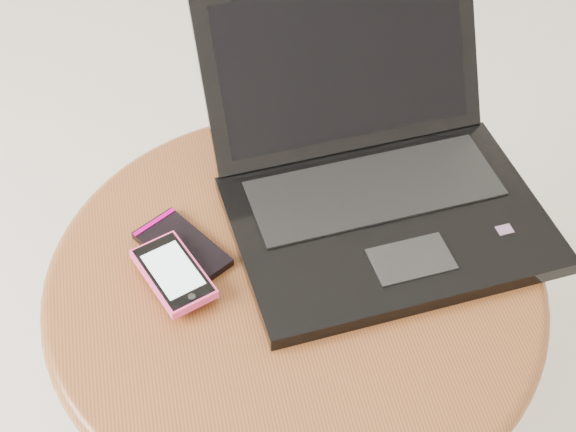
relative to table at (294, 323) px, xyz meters
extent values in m
cylinder|color=#5F3411|center=(0.00, 0.00, -0.14)|extent=(0.10, 0.10, 0.42)
cylinder|color=brown|center=(0.00, 0.00, 0.09)|extent=(0.58, 0.58, 0.03)
torus|color=brown|center=(0.00, 0.00, 0.09)|extent=(0.61, 0.61, 0.03)
cube|color=black|center=(0.13, 0.04, 0.11)|extent=(0.40, 0.30, 0.02)
cube|color=black|center=(0.13, 0.10, 0.12)|extent=(0.33, 0.14, 0.00)
cube|color=black|center=(0.14, -0.02, 0.12)|extent=(0.10, 0.07, 0.00)
cube|color=red|center=(0.26, 0.00, 0.12)|extent=(0.02, 0.02, 0.00)
cube|color=black|center=(0.12, 0.23, 0.23)|extent=(0.38, 0.15, 0.21)
cube|color=black|center=(0.12, 0.23, 0.23)|extent=(0.34, 0.12, 0.17)
cube|color=black|center=(-0.13, 0.06, 0.11)|extent=(0.12, 0.14, 0.01)
cube|color=#AA006D|center=(-0.16, 0.11, 0.11)|extent=(0.06, 0.04, 0.00)
cube|color=#FF4089|center=(-0.14, 0.02, 0.12)|extent=(0.10, 0.13, 0.01)
cube|color=black|center=(-0.14, 0.02, 0.13)|extent=(0.09, 0.12, 0.00)
cube|color=silver|center=(-0.14, 0.02, 0.13)|extent=(0.07, 0.09, 0.00)
cylinder|color=black|center=(-0.13, -0.03, 0.13)|extent=(0.01, 0.01, 0.00)
camera|label=1|loc=(-0.14, -0.60, 0.87)|focal=51.20mm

